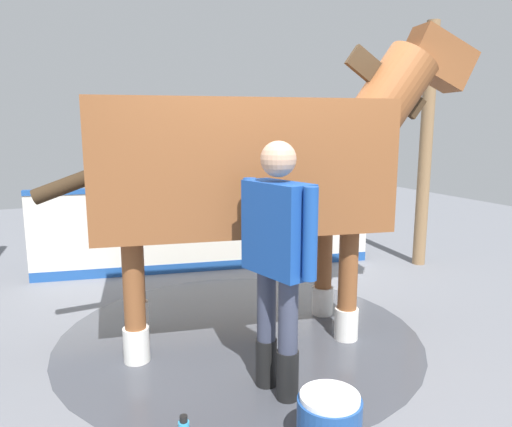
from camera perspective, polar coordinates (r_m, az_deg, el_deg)
ground_plane at (r=4.32m, az=0.17°, el=-14.32°), size 16.00×16.00×0.02m
wet_patch at (r=4.31m, az=-1.92°, el=-14.20°), size 3.10×3.10×0.00m
barrier_wall at (r=5.98m, az=-5.58°, el=-2.15°), size 0.88×4.15×1.08m
roof_post_near at (r=6.48m, az=19.55°, el=7.43°), size 0.16×0.16×3.05m
horse at (r=3.96m, az=-0.33°, el=5.85°), size 1.44×3.65×2.65m
handler at (r=3.13m, az=2.58°, el=-4.60°), size 0.67×0.33×1.71m
wash_bucket at (r=2.97m, az=8.71°, el=-23.26°), size 0.37×0.37×0.32m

